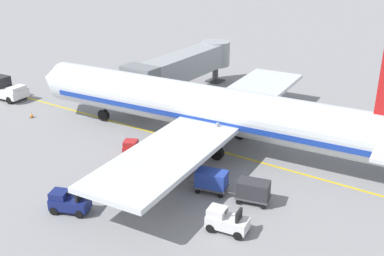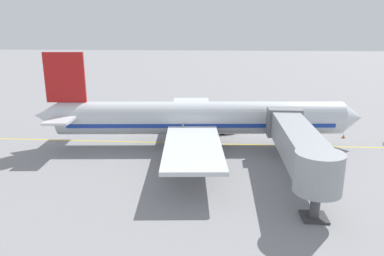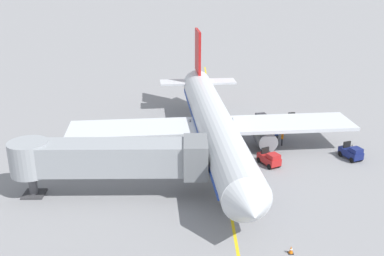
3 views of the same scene
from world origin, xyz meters
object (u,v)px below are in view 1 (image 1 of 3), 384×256
baggage_cart_front (212,180)px  baggage_cart_second_in_train (253,190)px  parked_airliner (211,109)px  safety_cone_nose_left (32,115)px  pushback_tractor (6,89)px  baggage_tug_lead (138,149)px  baggage_tug_spare (69,202)px  jet_bridge (184,66)px  ground_crew_wing_walker (173,175)px  baggage_tug_trailing (226,221)px

baggage_cart_front → baggage_cart_second_in_train: same height
parked_airliner → safety_cone_nose_left: bearing=103.8°
pushback_tractor → baggage_tug_lead: size_ratio=1.64×
parked_airliner → baggage_cart_front: (-6.71, -4.22, -2.24)m
parked_airliner → baggage_cart_front: bearing=-147.8°
baggage_tug_spare → jet_bridge: bearing=17.1°
pushback_tractor → baggage_tug_spare: 25.46m
baggage_tug_spare → baggage_cart_second_in_train: baggage_tug_spare is taller
parked_airliner → baggage_tug_lead: bearing=147.1°
jet_bridge → safety_cone_nose_left: size_ratio=28.15×
ground_crew_wing_walker → jet_bridge: bearing=32.6°
baggage_cart_second_in_train → safety_cone_nose_left: (2.00, 25.05, -0.66)m
baggage_tug_trailing → baggage_cart_front: 4.66m
ground_crew_wing_walker → safety_cone_nose_left: (3.23, 19.39, -0.66)m
baggage_cart_front → pushback_tractor: bearing=81.1°
baggage_tug_spare → safety_cone_nose_left: (9.57, 15.75, -0.42)m
baggage_cart_second_in_train → ground_crew_wing_walker: 5.79m
jet_bridge → baggage_tug_trailing: size_ratio=6.27×
baggage_tug_trailing → ground_crew_wing_walker: size_ratio=1.57×
baggage_cart_front → ground_crew_wing_walker: 2.78m
pushback_tractor → baggage_tug_spare: (-11.75, -22.59, -0.39)m
baggage_tug_trailing → safety_cone_nose_left: baggage_tug_trailing is taller
baggage_tug_trailing → baggage_cart_second_in_train: (3.78, 0.13, 0.24)m
baggage_cart_front → safety_cone_nose_left: (2.35, 22.03, -0.66)m
jet_bridge → baggage_cart_front: (-16.02, -13.44, -2.51)m
pushback_tractor → baggage_cart_second_in_train: 32.16m
baggage_tug_trailing → baggage_cart_second_in_train: bearing=1.9°
pushback_tractor → ground_crew_wing_walker: 26.79m
baggage_cart_front → ground_crew_wing_walker: bearing=108.6°
baggage_tug_lead → baggage_tug_spare: size_ratio=1.00×
ground_crew_wing_walker → baggage_cart_front: bearing=-71.4°
baggage_tug_trailing → ground_crew_wing_walker: ground_crew_wing_walker is taller
baggage_tug_trailing → ground_crew_wing_walker: (2.55, 5.78, 0.24)m
pushback_tractor → baggage_cart_front: pushback_tractor is taller
baggage_cart_second_in_train → baggage_tug_lead: bearing=84.6°
pushback_tractor → baggage_tug_spare: bearing=-117.5°
parked_airliner → pushback_tractor: size_ratio=8.21×
baggage_tug_trailing → ground_crew_wing_walker: bearing=66.2°
jet_bridge → pushback_tractor: jet_bridge is taller
jet_bridge → safety_cone_nose_left: bearing=147.9°
parked_airliner → baggage_cart_front: 8.24m
baggage_tug_trailing → baggage_cart_front: size_ratio=0.89×
jet_bridge → baggage_tug_trailing: bearing=-139.6°
parked_airliner → baggage_tug_lead: 6.84m
baggage_tug_trailing → safety_cone_nose_left: bearing=77.1°
baggage_cart_second_in_train → parked_airliner: bearing=48.6°
baggage_tug_spare → pushback_tractor: bearing=62.5°
pushback_tractor → baggage_cart_second_in_train: bearing=-97.5°
baggage_cart_second_in_train → safety_cone_nose_left: size_ratio=5.05×
parked_airliner → ground_crew_wing_walker: bearing=-168.2°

